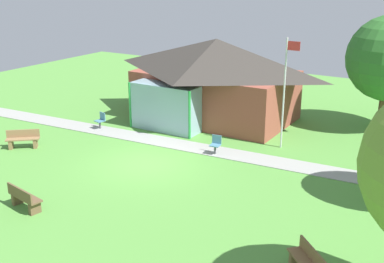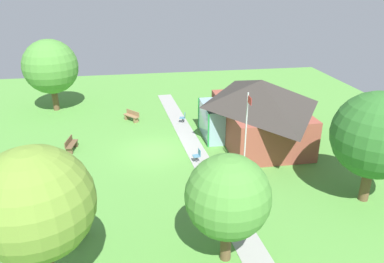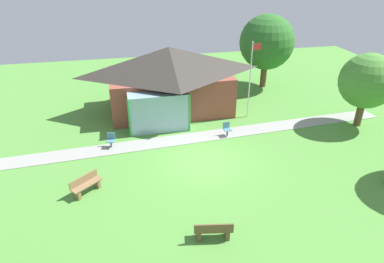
% 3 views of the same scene
% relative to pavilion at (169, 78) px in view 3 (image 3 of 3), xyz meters
% --- Properties ---
extents(ground_plane, '(44.00, 44.00, 0.00)m').
position_rel_pavilion_xyz_m(ground_plane, '(0.77, -7.27, -2.32)').
color(ground_plane, '#54933D').
extents(pavilion, '(9.11, 6.85, 4.43)m').
position_rel_pavilion_xyz_m(pavilion, '(0.00, 0.00, 0.00)').
color(pavilion, brown).
rests_on(pavilion, ground_plane).
extents(footpath, '(25.57, 2.97, 0.03)m').
position_rel_pavilion_xyz_m(footpath, '(0.77, -4.59, -2.30)').
color(footpath, '#999993').
rests_on(footpath, ground_plane).
extents(flagpole, '(0.64, 0.08, 5.11)m').
position_rel_pavilion_xyz_m(flagpole, '(4.98, -2.38, 0.52)').
color(flagpole, silver).
rests_on(flagpole, ground_plane).
extents(bench_mid_left, '(1.43, 1.30, 0.84)m').
position_rel_pavilion_xyz_m(bench_mid_left, '(-5.30, -8.70, -1.91)').
color(bench_mid_left, olive).
rests_on(bench_mid_left, ground_plane).
extents(bench_front_center, '(1.55, 0.69, 0.84)m').
position_rel_pavilion_xyz_m(bench_front_center, '(-0.36, -12.81, -1.91)').
color(bench_front_center, brown).
rests_on(bench_front_center, ground_plane).
extents(patio_chair_west, '(0.53, 0.53, 0.86)m').
position_rel_pavilion_xyz_m(patio_chair_west, '(-4.14, -4.64, -1.90)').
color(patio_chair_west, teal).
rests_on(patio_chair_west, ground_plane).
extents(patio_chair_lawn_spare, '(0.50, 0.50, 0.86)m').
position_rel_pavilion_xyz_m(patio_chair_lawn_spare, '(2.75, -4.73, -1.90)').
color(patio_chair_lawn_spare, teal).
rests_on(patio_chair_lawn_spare, ground_plane).
extents(tree_behind_pavilion_right, '(4.33, 4.33, 5.85)m').
position_rel_pavilion_xyz_m(tree_behind_pavilion_right, '(8.37, 3.11, 1.36)').
color(tree_behind_pavilion_right, brown).
rests_on(tree_behind_pavilion_right, ground_plane).
extents(tree_east_hedge, '(3.38, 3.38, 4.68)m').
position_rel_pavilion_xyz_m(tree_east_hedge, '(11.46, -5.12, 0.66)').
color(tree_east_hedge, brown).
rests_on(tree_east_hedge, ground_plane).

